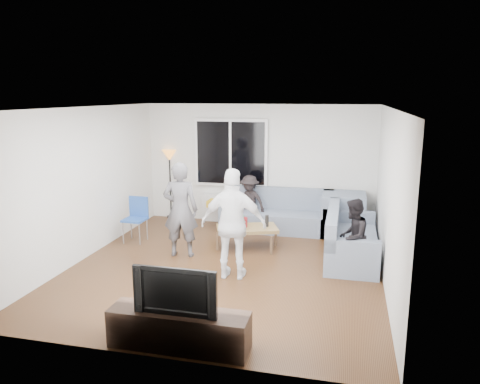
% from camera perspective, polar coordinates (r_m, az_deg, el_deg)
% --- Properties ---
extents(floor, '(5.00, 5.50, 0.04)m').
position_cam_1_polar(floor, '(7.70, -1.78, -9.43)').
color(floor, '#56351C').
rests_on(floor, ground).
extents(ceiling, '(5.00, 5.50, 0.04)m').
position_cam_1_polar(ceiling, '(7.16, -1.92, 10.61)').
color(ceiling, white).
rests_on(ceiling, ground).
extents(wall_back, '(5.00, 0.04, 2.60)m').
position_cam_1_polar(wall_back, '(9.98, 2.32, 3.43)').
color(wall_back, silver).
rests_on(wall_back, ground).
extents(wall_front, '(5.00, 0.04, 2.60)m').
position_cam_1_polar(wall_front, '(4.79, -10.59, -6.46)').
color(wall_front, silver).
rests_on(wall_front, ground).
extents(wall_left, '(0.04, 5.50, 2.60)m').
position_cam_1_polar(wall_left, '(8.33, -18.82, 1.04)').
color(wall_left, silver).
rests_on(wall_left, ground).
extents(wall_right, '(0.04, 5.50, 2.60)m').
position_cam_1_polar(wall_right, '(7.10, 18.18, -0.76)').
color(wall_right, silver).
rests_on(wall_right, ground).
extents(window_frame, '(1.62, 0.06, 1.47)m').
position_cam_1_polar(window_frame, '(10.00, -1.14, 4.90)').
color(window_frame, white).
rests_on(window_frame, wall_back).
extents(window_glass, '(1.50, 0.02, 1.35)m').
position_cam_1_polar(window_glass, '(9.96, -1.20, 4.87)').
color(window_glass, black).
rests_on(window_glass, window_frame).
extents(window_mullion, '(0.05, 0.03, 1.35)m').
position_cam_1_polar(window_mullion, '(9.95, -1.22, 4.86)').
color(window_mullion, white).
rests_on(window_mullion, window_frame).
extents(radiator, '(1.30, 0.12, 0.62)m').
position_cam_1_polar(radiator, '(10.19, -1.17, -2.06)').
color(radiator, silver).
rests_on(radiator, floor).
extents(potted_plant, '(0.26, 0.23, 0.40)m').
position_cam_1_polar(potted_plant, '(9.95, 1.21, 0.60)').
color(potted_plant, '#2F702D').
rests_on(potted_plant, radiator).
extents(vase, '(0.19, 0.19, 0.17)m').
position_cam_1_polar(vase, '(10.10, -1.89, 0.12)').
color(vase, white).
rests_on(vase, radiator).
extents(sofa_back_section, '(2.30, 0.85, 0.85)m').
position_cam_1_polar(sofa_back_section, '(9.59, 4.59, -2.30)').
color(sofa_back_section, slate).
rests_on(sofa_back_section, floor).
extents(sofa_right_section, '(2.00, 0.85, 0.85)m').
position_cam_1_polar(sofa_right_section, '(8.17, 13.78, -5.20)').
color(sofa_right_section, slate).
rests_on(sofa_right_section, floor).
extents(sofa_corner, '(0.85, 0.85, 0.85)m').
position_cam_1_polar(sofa_corner, '(9.49, 12.74, -2.73)').
color(sofa_corner, slate).
rests_on(sofa_corner, floor).
extents(cushion_yellow, '(0.39, 0.33, 0.14)m').
position_cam_1_polar(cushion_yellow, '(9.82, -2.88, -1.42)').
color(cushion_yellow, gold).
rests_on(cushion_yellow, sofa_back_section).
extents(cushion_red, '(0.38, 0.33, 0.13)m').
position_cam_1_polar(cushion_red, '(9.80, -0.72, -1.43)').
color(cushion_red, maroon).
rests_on(cushion_red, sofa_back_section).
extents(coffee_table, '(1.24, 0.94, 0.40)m').
position_cam_1_polar(coffee_table, '(8.53, 0.88, -5.68)').
color(coffee_table, olive).
rests_on(coffee_table, floor).
extents(pitcher, '(0.17, 0.17, 0.17)m').
position_cam_1_polar(pitcher, '(8.47, 0.37, -3.79)').
color(pitcher, maroon).
rests_on(pitcher, coffee_table).
extents(side_chair, '(0.42, 0.42, 0.86)m').
position_cam_1_polar(side_chair, '(9.04, -12.98, -3.44)').
color(side_chair, '#244C9E').
rests_on(side_chair, floor).
extents(floor_lamp, '(0.32, 0.32, 1.56)m').
position_cam_1_polar(floor_lamp, '(10.60, -8.69, 0.97)').
color(floor_lamp, orange).
rests_on(floor_lamp, floor).
extents(player_left, '(0.66, 0.48, 1.68)m').
position_cam_1_polar(player_left, '(8.02, -7.42, -2.20)').
color(player_left, '#4F4F54').
rests_on(player_left, floor).
extents(player_right, '(1.03, 0.46, 1.72)m').
position_cam_1_polar(player_right, '(7.00, -0.82, -4.04)').
color(player_right, white).
rests_on(player_right, floor).
extents(spectator_right, '(0.59, 0.69, 1.22)m').
position_cam_1_polar(spectator_right, '(7.45, 13.86, -5.42)').
color(spectator_right, black).
rests_on(spectator_right, floor).
extents(spectator_back, '(0.83, 0.63, 1.14)m').
position_cam_1_polar(spectator_back, '(9.68, 1.19, -1.24)').
color(spectator_back, black).
rests_on(spectator_back, floor).
extents(tv_console, '(1.60, 0.40, 0.44)m').
position_cam_1_polar(tv_console, '(5.41, -7.61, -16.61)').
color(tv_console, '#332119').
rests_on(tv_console, floor).
extents(television, '(0.95, 0.12, 0.55)m').
position_cam_1_polar(television, '(5.19, -7.76, -11.82)').
color(television, black).
rests_on(television, tv_console).
extents(bottle_e, '(0.07, 0.07, 0.22)m').
position_cam_1_polar(bottle_e, '(8.49, 3.37, -3.61)').
color(bottle_e, black).
rests_on(bottle_e, coffee_table).
extents(bottle_a, '(0.07, 0.07, 0.25)m').
position_cam_1_polar(bottle_a, '(8.60, -0.79, -3.30)').
color(bottle_a, '#BD4A0B').
rests_on(bottle_a, coffee_table).
extents(bottle_b, '(0.08, 0.08, 0.25)m').
position_cam_1_polar(bottle_b, '(8.35, 0.23, -3.76)').
color(bottle_b, green).
rests_on(bottle_b, coffee_table).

